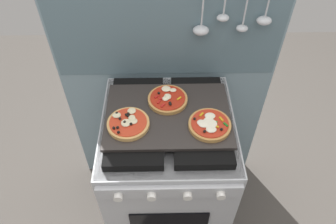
# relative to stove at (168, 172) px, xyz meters

# --- Properties ---
(ground_plane) EXTENTS (4.00, 4.00, 0.00)m
(ground_plane) POSITION_rel_stove_xyz_m (0.00, 0.00, -0.45)
(ground_plane) COLOR #4C4742
(kitchen_backsplash) EXTENTS (1.10, 0.09, 1.55)m
(kitchen_backsplash) POSITION_rel_stove_xyz_m (0.00, 0.34, 0.34)
(kitchen_backsplash) COLOR #7A939E
(kitchen_backsplash) RESTS_ON ground_plane
(stove) EXTENTS (0.60, 0.64, 0.90)m
(stove) POSITION_rel_stove_xyz_m (0.00, 0.00, 0.00)
(stove) COLOR #B7BABF
(stove) RESTS_ON ground_plane
(baking_tray) EXTENTS (0.54, 0.38, 0.02)m
(baking_tray) POSITION_rel_stove_xyz_m (0.00, 0.00, 0.46)
(baking_tray) COLOR #2D2826
(baking_tray) RESTS_ON stove
(pizza_left) EXTENTS (0.18, 0.18, 0.03)m
(pizza_left) POSITION_rel_stove_xyz_m (-0.17, -0.06, 0.48)
(pizza_left) COLOR tan
(pizza_left) RESTS_ON baking_tray
(pizza_right) EXTENTS (0.18, 0.18, 0.03)m
(pizza_right) POSITION_rel_stove_xyz_m (0.17, -0.07, 0.48)
(pizza_right) COLOR #C18947
(pizza_right) RESTS_ON baking_tray
(pizza_center) EXTENTS (0.18, 0.18, 0.03)m
(pizza_center) POSITION_rel_stove_xyz_m (0.00, 0.08, 0.48)
(pizza_center) COLOR #C18947
(pizza_center) RESTS_ON baking_tray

